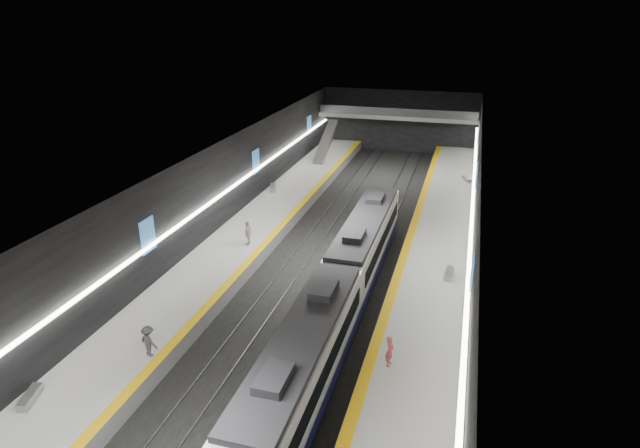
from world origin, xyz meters
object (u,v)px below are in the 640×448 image
(bench_right_far, at_px, (467,179))
(escalator, at_px, (326,141))
(bench_left_near, at_px, (30,397))
(bench_left_far, at_px, (273,188))
(passenger_left_b, at_px, (149,341))
(train, at_px, (340,289))
(passenger_right_a, at_px, (390,351))
(bench_right_near, at_px, (449,274))
(passenger_left_a, at_px, (248,233))

(bench_right_far, bearing_deg, escalator, 140.12)
(bench_left_near, xyz_separation_m, bench_right_far, (18.46, 40.15, -0.00))
(bench_left_near, relative_size, bench_left_far, 0.87)
(bench_left_far, height_order, passenger_left_b, passenger_left_b)
(train, xyz_separation_m, passenger_right_a, (3.79, -4.92, -0.37))
(bench_left_near, height_order, bench_right_near, bench_right_near)
(bench_right_far, distance_m, passenger_right_a, 33.07)
(bench_left_near, xyz_separation_m, bench_left_far, (0.04, 31.80, 0.03))
(passenger_left_b, bearing_deg, bench_left_near, 70.63)
(escalator, height_order, bench_left_far, escalator)
(train, distance_m, passenger_left_b, 11.26)
(escalator, bearing_deg, passenger_left_a, -87.66)
(train, relative_size, bench_left_far, 15.74)
(passenger_left_a, bearing_deg, bench_left_near, -14.42)
(passenger_left_b, bearing_deg, train, -120.51)
(escalator, xyz_separation_m, passenger_left_a, (1.08, -26.45, -0.94))
(escalator, distance_m, bench_right_far, 17.60)
(train, distance_m, bench_left_near, 16.93)
(bench_right_near, bearing_deg, train, -133.07)
(bench_right_near, height_order, bench_right_far, bench_right_near)
(train, distance_m, bench_right_far, 28.82)
(train, xyz_separation_m, bench_right_near, (6.15, 5.76, -0.99))
(bench_right_far, xyz_separation_m, passenger_right_a, (-2.91, -32.93, 0.63))
(bench_left_near, distance_m, bench_right_near, 25.32)
(bench_left_far, relative_size, passenger_left_b, 1.10)
(bench_left_near, distance_m, bench_left_far, 31.80)
(bench_left_near, distance_m, passenger_left_b, 5.76)
(passenger_left_a, bearing_deg, passenger_right_a, 41.25)
(train, height_order, escalator, escalator)
(bench_left_far, distance_m, bench_right_far, 20.22)
(bench_right_near, height_order, passenger_left_b, passenger_left_b)
(train, relative_size, passenger_left_a, 15.62)
(passenger_left_a, distance_m, passenger_left_b, 14.43)
(bench_right_far, relative_size, passenger_right_a, 0.97)
(bench_right_far, bearing_deg, passenger_right_a, -117.30)
(bench_right_near, distance_m, passenger_left_b, 19.69)
(escalator, relative_size, passenger_left_a, 4.16)
(train, xyz_separation_m, bench_left_far, (-11.73, 19.66, -0.96))
(bench_right_far, bearing_deg, bench_left_near, -136.95)
(bench_left_far, bearing_deg, passenger_right_a, -76.03)
(bench_right_near, xyz_separation_m, bench_right_far, (0.54, 22.25, -0.01))
(passenger_right_a, bearing_deg, passenger_left_a, 54.04)
(escalator, distance_m, bench_left_near, 45.51)
(bench_right_near, bearing_deg, bench_left_far, 145.95)
(bench_right_near, bearing_deg, escalator, 124.20)
(bench_right_near, bearing_deg, passenger_right_a, -98.66)
(passenger_right_a, height_order, passenger_left_b, passenger_left_b)
(escalator, relative_size, bench_right_near, 4.83)
(escalator, bearing_deg, bench_right_far, -17.62)
(passenger_left_a, bearing_deg, escalator, 176.45)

